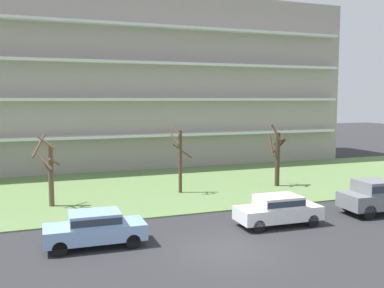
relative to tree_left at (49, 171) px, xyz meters
name	(u,v)px	position (x,y,z in m)	size (l,w,h in m)	color
ground	(226,250)	(6.73, -10.58, -2.25)	(160.00, 160.00, 0.00)	#2D2D30
grass_lawn_strip	(145,188)	(6.73, 3.42, -2.21)	(80.00, 16.00, 0.08)	#66844C
apartment_building	(110,83)	(6.73, 17.28, 5.84)	(46.41, 12.67, 16.17)	#9E938C
tree_left	(49,171)	(0.00, 0.00, 0.00)	(1.65, 1.88, 4.40)	brown
tree_center	(180,159)	(8.56, 0.90, 0.17)	(1.38, 1.21, 4.66)	#4C3828
tree_right	(277,156)	(16.09, 0.71, 0.06)	(1.45, 1.37, 4.68)	#423023
sedan_white_near_left	(278,209)	(10.85, -8.08, -1.38)	(4.45, 1.92, 1.57)	white
sedan_blue_center_left	(95,227)	(1.51, -8.08, -1.38)	(4.45, 1.91, 1.57)	#8CB2E0
pickup_gray_center_right	(383,196)	(17.74, -8.07, -1.23)	(5.51, 2.30, 1.95)	slate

